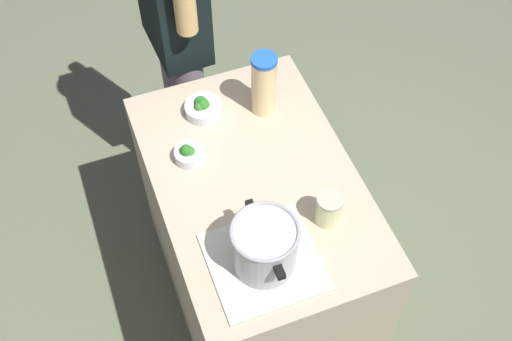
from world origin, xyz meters
The scene contains 9 objects.
ground_plane centered at (0.00, 0.00, 0.00)m, with size 8.00×8.00×0.00m, color #657054.
counter_slab centered at (0.00, 0.00, 0.47)m, with size 1.05×0.68×0.94m, color #BAA98C.
dish_cloth centered at (-0.31, 0.09, 0.94)m, with size 0.33×0.34×0.01m, color beige.
cooking_pot centered at (-0.31, 0.09, 1.04)m, with size 0.28×0.21×0.19m.
lemonade_pitcher centered at (0.30, -0.14, 1.06)m, with size 0.09×0.09×0.25m.
mason_jar centered at (-0.23, -0.16, 1.00)m, with size 0.09×0.09×0.12m.
broccoli_bowl_front centered at (0.35, 0.08, 0.96)m, with size 0.14×0.14×0.07m.
broccoli_bowl_center centered at (0.17, 0.19, 0.96)m, with size 0.11×0.11×0.07m.
person_cook centered at (0.77, 0.05, 0.92)m, with size 0.50×0.22×1.66m.
Camera 1 is at (-1.19, 0.45, 2.73)m, focal length 44.88 mm.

